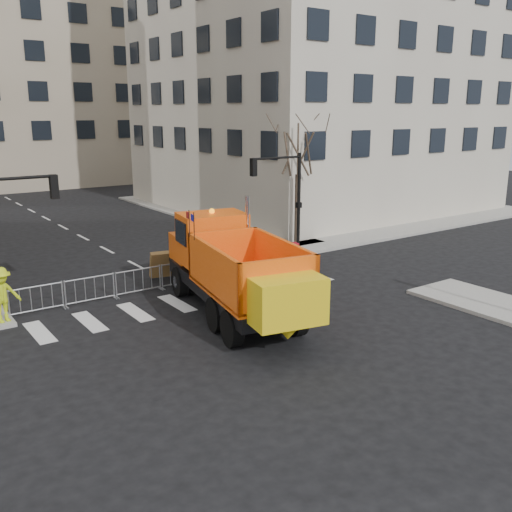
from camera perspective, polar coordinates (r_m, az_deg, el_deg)
ground at (r=19.52m, az=2.58°, el=-8.43°), size 120.00×120.00×0.00m
sidewalk_back at (r=26.33m, az=-8.83°, el=-2.36°), size 64.00×5.00×0.15m
traffic_light_right at (r=31.12m, az=4.30°, el=5.29°), size 0.18×0.18×5.40m
crowd_barriers at (r=25.10m, az=-9.48°, el=-2.08°), size 12.60×0.60×1.10m
street_tree at (r=32.18m, az=4.16°, el=7.47°), size 3.00×3.00×7.50m
plow_truck at (r=21.20m, az=-2.16°, el=-1.11°), size 5.09×11.41×4.29m
cop_a at (r=25.29m, az=-5.17°, el=-0.68°), size 0.77×0.53×2.06m
cop_b at (r=25.81m, az=-3.35°, el=-0.83°), size 0.91×0.77×1.64m
cop_c at (r=25.14m, az=-5.96°, el=-1.19°), size 0.78×1.10×1.73m
worker at (r=22.33m, az=-24.07°, el=-3.57°), size 1.45×1.04×2.03m
newspaper_box at (r=28.19m, az=3.73°, el=0.21°), size 0.52×0.49×1.10m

